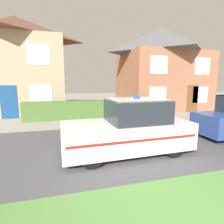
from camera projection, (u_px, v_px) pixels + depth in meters
ground_plane at (189, 223)px, 2.77m from camera, size 80.00×80.00×0.00m
road_strip at (118, 143)px, 6.44m from camera, size 28.00×5.23×0.01m
lawn_verge at (177, 208)px, 3.08m from camera, size 28.00×1.82×0.01m
garden_hedge at (95, 109)px, 11.17m from camera, size 8.56×0.60×1.14m
police_car at (129, 129)px, 5.49m from camera, size 4.02×1.79×1.82m
house_left at (17, 65)px, 13.07m from camera, size 7.09×5.52×7.06m
house_right at (161, 68)px, 15.86m from camera, size 7.17×6.23×7.07m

